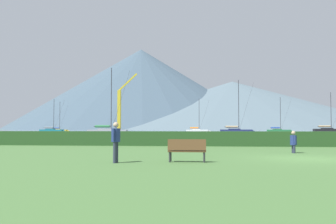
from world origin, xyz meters
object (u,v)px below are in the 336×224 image
object	(u,v)px
sailboat_slip_1	(237,131)
sailboat_slip_5	(198,131)
park_bench_near_path	(187,149)
dock_crane	(120,115)
person_standing_walker	(116,139)
sailboat_slip_0	(279,131)
person_seated_viewer	(293,141)
sailboat_slip_6	(58,131)
sailboat_slip_7	(329,131)
sailboat_slip_3	(52,131)
sailboat_slip_2	(108,132)

from	to	relation	value
sailboat_slip_1	sailboat_slip_5	bearing A→B (deg)	115.98
park_bench_near_path	dock_crane	distance (m)	76.37
person_standing_walker	sailboat_slip_0	bearing A→B (deg)	81.93
sailboat_slip_0	person_seated_viewer	world-z (taller)	sailboat_slip_0
sailboat_slip_6	dock_crane	bearing A→B (deg)	-38.50
sailboat_slip_1	sailboat_slip_6	world-z (taller)	sailboat_slip_1
sailboat_slip_0	dock_crane	size ratio (longest dim) A/B	0.63
sailboat_slip_5	park_bench_near_path	distance (m)	82.12
sailboat_slip_5	person_seated_viewer	world-z (taller)	sailboat_slip_5
sailboat_slip_7	dock_crane	xyz separation A→B (m)	(-54.20, -9.18, 4.07)
sailboat_slip_3	sailboat_slip_1	bearing A→B (deg)	-21.85
sailboat_slip_0	sailboat_slip_7	size ratio (longest dim) A/B	0.90
dock_crane	sailboat_slip_2	bearing A→B (deg)	-80.39
sailboat_slip_6	person_seated_viewer	size ratio (longest dim) A/B	7.62
sailboat_slip_0	person_standing_walker	size ratio (longest dim) A/B	5.87
sailboat_slip_3	sailboat_slip_7	world-z (taller)	sailboat_slip_7
sailboat_slip_7	dock_crane	bearing A→B (deg)	-164.38
sailboat_slip_2	dock_crane	xyz separation A→B (m)	(-4.41, 26.02, 4.10)
sailboat_slip_1	park_bench_near_path	distance (m)	63.01
sailboat_slip_0	sailboat_slip_2	size ratio (longest dim) A/B	0.79
sailboat_slip_6	park_bench_near_path	size ratio (longest dim) A/B	6.02
sailboat_slip_1	sailboat_slip_7	distance (m)	32.54
sailboat_slip_2	dock_crane	bearing A→B (deg)	94.80
sailboat_slip_2	sailboat_slip_3	size ratio (longest dim) A/B	1.30
sailboat_slip_3	person_seated_viewer	xyz separation A→B (m)	(47.35, -73.07, 0.08)
person_seated_viewer	person_standing_walker	size ratio (longest dim) A/B	0.76
sailboat_slip_5	park_bench_near_path	world-z (taller)	sailboat_slip_5
sailboat_slip_7	sailboat_slip_6	bearing A→B (deg)	-179.68
sailboat_slip_1	person_standing_walker	world-z (taller)	sailboat_slip_1
sailboat_slip_1	person_seated_viewer	distance (m)	56.68
park_bench_near_path	person_seated_viewer	world-z (taller)	person_seated_viewer
person_standing_walker	dock_crane	world-z (taller)	dock_crane
sailboat_slip_0	sailboat_slip_3	world-z (taller)	sailboat_slip_0
park_bench_near_path	person_seated_viewer	size ratio (longest dim) A/B	1.26
sailboat_slip_5	park_bench_near_path	xyz separation A→B (m)	(1.52, -82.10, -0.05)
sailboat_slip_0	park_bench_near_path	world-z (taller)	sailboat_slip_0
sailboat_slip_1	sailboat_slip_3	world-z (taller)	sailboat_slip_1
sailboat_slip_1	dock_crane	bearing A→B (deg)	160.98
person_standing_walker	sailboat_slip_6	bearing A→B (deg)	122.21
sailboat_slip_5	sailboat_slip_7	world-z (taller)	sailboat_slip_7
sailboat_slip_2	dock_crane	size ratio (longest dim) A/B	0.80
sailboat_slip_0	sailboat_slip_3	distance (m)	61.94
sailboat_slip_5	person_standing_walker	world-z (taller)	sailboat_slip_5
sailboat_slip_2	person_seated_viewer	size ratio (longest dim) A/B	9.85
sailboat_slip_7	sailboat_slip_5	bearing A→B (deg)	-173.41
person_seated_viewer	person_standing_walker	bearing A→B (deg)	-151.01
sailboat_slip_0	person_seated_viewer	size ratio (longest dim) A/B	7.75
sailboat_slip_3	sailboat_slip_6	xyz separation A→B (m)	(-3.05, 11.20, -0.05)
sailboat_slip_0	sailboat_slip_2	xyz separation A→B (m)	(-36.88, -35.09, 0.10)
sailboat_slip_1	person_seated_viewer	xyz separation A→B (m)	(-1.64, -56.65, 0.01)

